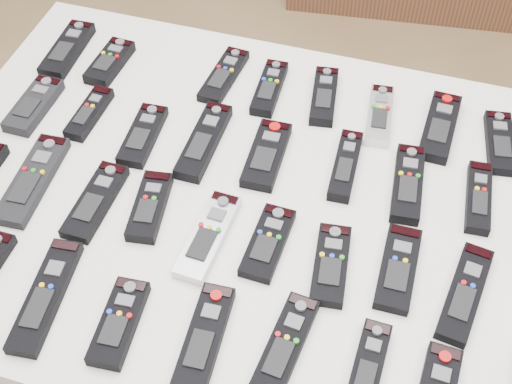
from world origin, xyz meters
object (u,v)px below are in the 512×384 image
(remote_12, at_px, (204,141))
(remote_32, at_px, (204,338))
(remote_9, at_px, (34,105))
(remote_13, at_px, (267,155))
(remote_4, at_px, (324,96))
(remote_1, at_px, (110,62))
(remote_14, at_px, (345,166))
(remote_33, at_px, (285,347))
(remote_5, at_px, (379,116))
(remote_31, at_px, (119,323))
(remote_24, at_px, (331,265))
(remote_20, at_px, (96,201))
(remote_10, at_px, (89,113))
(remote_19, at_px, (33,180))
(remote_26, at_px, (465,293))
(remote_7, at_px, (500,143))
(remote_25, at_px, (398,268))
(remote_15, at_px, (408,184))
(remote_22, at_px, (208,236))
(remote_2, at_px, (224,76))
(remote_21, at_px, (150,207))
(remote_16, at_px, (479,198))
(remote_3, at_px, (269,88))
(remote_34, at_px, (368,369))
(remote_11, at_px, (143,135))
(remote_23, at_px, (268,243))
(table, at_px, (256,219))
(remote_0, at_px, (67,49))
(remote_30, at_px, (46,296))
(remote_6, at_px, (440,127))

(remote_12, xyz_separation_m, remote_32, (0.14, -0.40, -0.00))
(remote_9, distance_m, remote_13, 0.48)
(remote_4, xyz_separation_m, remote_13, (-0.07, -0.19, -0.00))
(remote_1, distance_m, remote_14, 0.56)
(remote_1, distance_m, remote_33, 0.76)
(remote_5, distance_m, remote_31, 0.65)
(remote_14, distance_m, remote_24, 0.23)
(remote_20, height_order, remote_31, remote_31)
(remote_9, relative_size, remote_10, 1.08)
(remote_33, bearing_deg, remote_19, 165.97)
(remote_24, relative_size, remote_26, 0.81)
(remote_7, bearing_deg, remote_25, -120.33)
(remote_7, bearing_deg, remote_15, -142.72)
(remote_4, height_order, remote_22, remote_4)
(remote_2, relative_size, remote_7, 1.08)
(remote_21, bearing_deg, remote_16, 10.64)
(remote_1, relative_size, remote_10, 0.97)
(remote_3, xyz_separation_m, remote_34, (0.31, -0.56, 0.00))
(remote_14, distance_m, remote_20, 0.46)
(remote_13, bearing_deg, remote_11, -177.53)
(remote_14, height_order, remote_34, remote_14)
(remote_4, height_order, remote_9, same)
(remote_7, xyz_separation_m, remote_9, (-0.90, -0.17, 0.00))
(remote_9, distance_m, remote_15, 0.75)
(remote_9, bearing_deg, remote_11, -2.47)
(remote_23, xyz_separation_m, remote_32, (-0.04, -0.20, 0.00))
(remote_22, bearing_deg, remote_34, -25.07)
(remote_7, height_order, remote_34, remote_34)
(remote_12, distance_m, remote_22, 0.23)
(remote_3, bearing_deg, remote_11, -136.92)
(remote_25, bearing_deg, remote_9, 166.20)
(remote_5, bearing_deg, table, -129.11)
(remote_19, distance_m, remote_24, 0.56)
(remote_13, height_order, remote_31, same)
(remote_11, distance_m, remote_13, 0.24)
(remote_21, xyz_separation_m, remote_32, (0.18, -0.22, -0.00))
(remote_10, distance_m, remote_26, 0.79)
(remote_0, height_order, remote_30, remote_0)
(remote_10, distance_m, remote_15, 0.63)
(remote_6, xyz_separation_m, remote_11, (-0.55, -0.19, -0.00))
(remote_15, relative_size, remote_33, 0.97)
(remote_0, xyz_separation_m, remote_15, (0.77, -0.17, 0.00))
(remote_11, xyz_separation_m, remote_30, (-0.01, -0.38, 0.00))
(remote_16, relative_size, remote_33, 0.87)
(remote_12, bearing_deg, remote_22, -68.38)
(remote_0, xyz_separation_m, remote_30, (0.25, -0.57, -0.00))
(remote_20, bearing_deg, remote_6, 33.93)
(remote_31, relative_size, remote_32, 0.82)
(remote_24, bearing_deg, remote_33, -108.14)
(remote_7, relative_size, remote_14, 0.95)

